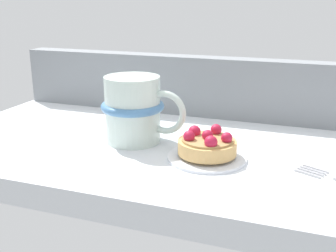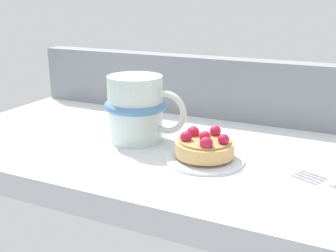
{
  "view_description": "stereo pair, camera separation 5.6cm",
  "coord_description": "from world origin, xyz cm",
  "views": [
    {
      "loc": [
        16.18,
        -56.41,
        21.61
      ],
      "look_at": [
        -3.23,
        -2.62,
        3.58
      ],
      "focal_mm": 44.57,
      "sensor_mm": 36.0,
      "label": 1
    },
    {
      "loc": [
        21.34,
        -54.25,
        21.61
      ],
      "look_at": [
        -3.23,
        -2.62,
        3.58
      ],
      "focal_mm": 44.57,
      "sensor_mm": 36.0,
      "label": 2
    }
  ],
  "objects": [
    {
      "name": "raspberry_tart",
      "position": [
        3.06,
        -4.33,
        2.13
      ],
      "size": [
        8.05,
        8.05,
        3.48
      ],
      "color": "tan",
      "rests_on": "dessert_plate"
    },
    {
      "name": "coffee_mug",
      "position": [
        -9.29,
        -0.92,
        5.11
      ],
      "size": [
        13.29,
        9.62,
        10.09
      ],
      "color": "silver",
      "rests_on": "ground_plane"
    },
    {
      "name": "dessert_plate",
      "position": [
        3.08,
        -4.32,
        0.39
      ],
      "size": [
        10.92,
        10.92,
        0.84
      ],
      "color": "silver",
      "rests_on": "ground_plane"
    },
    {
      "name": "window_rail_back",
      "position": [
        0.0,
        17.08,
        5.44
      ],
      "size": [
        79.76,
        4.16,
        10.87
      ],
      "primitive_type": "cube",
      "color": "gray",
      "rests_on": "ground_plane"
    },
    {
      "name": "ground_plane",
      "position": [
        0.0,
        0.0,
        -1.76
      ],
      "size": [
        81.39,
        38.31,
        3.53
      ],
      "primitive_type": "cube",
      "color": "silver"
    }
  ]
}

